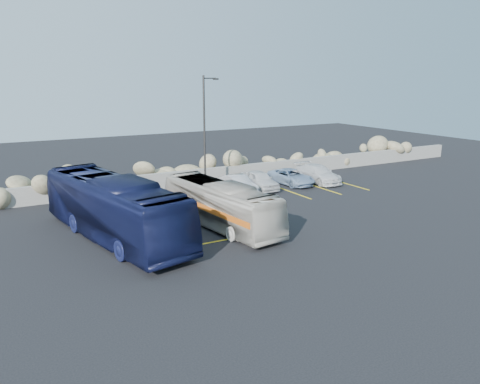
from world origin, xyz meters
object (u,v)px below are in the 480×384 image
lamppost (205,131)px  car_c (318,174)px  vintage_bus (220,204)px  car_b (238,184)px  car_a (259,180)px  tour_coach (114,208)px  car_d (291,177)px

lamppost → car_c: size_ratio=1.78×
vintage_bus → car_b: vintage_bus is taller
car_a → car_c: size_ratio=0.86×
car_b → car_c: car_c is taller
car_b → car_c: (6.97, -0.05, 0.05)m
tour_coach → car_a: bearing=13.9°
lamppost → car_b: lamppost is taller
car_d → tour_coach: bearing=-162.8°
vintage_bus → car_a: size_ratio=2.27×
car_c → car_d: size_ratio=1.10×
lamppost → tour_coach: 10.60m
lamppost → car_c: bearing=-6.4°
lamppost → car_d: 7.74m
vintage_bus → car_c: bearing=21.1°
car_d → lamppost: bearing=170.5°
lamppost → vintage_bus: lamppost is taller
car_a → vintage_bus: bearing=-133.0°
car_c → car_d: car_c is taller
car_c → car_d: bearing=172.9°
car_c → vintage_bus: bearing=-150.2°
vintage_bus → car_c: size_ratio=1.96×
tour_coach → car_a: tour_coach is taller
vintage_bus → tour_coach: bearing=164.3°
lamppost → vintage_bus: 8.23m
vintage_bus → car_d: (9.28, 6.54, -0.66)m
vintage_bus → car_c: (11.54, 6.19, -0.57)m
car_c → car_d: (-2.26, 0.35, -0.08)m
car_a → tour_coach: bearing=-152.9°
lamppost → car_b: 4.33m
tour_coach → car_d: tour_coach is taller
vintage_bus → car_c: vintage_bus is taller
car_d → car_b: bearing=179.7°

